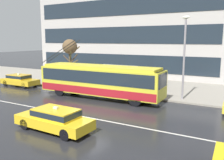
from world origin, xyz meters
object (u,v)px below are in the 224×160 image
Objects in this scene: taxi_oncoming_near at (55,118)px; pedestrian_at_shelter at (120,74)px; trolleybus at (100,80)px; bus_shelter at (117,72)px; street_tree_bare at (70,48)px; taxi_queued_behind_bus at (20,80)px; pedestrian_walking_past at (151,75)px; pedestrian_approaching_curb at (91,70)px; street_lamp at (184,51)px.

taxi_oncoming_near is 10.82m from pedestrian_at_shelter.
bus_shelter is (-0.04, 3.18, 0.40)m from trolleybus.
street_tree_bare is (-7.43, 5.09, 2.51)m from trolleybus.
trolleybus reaches higher than taxi_oncoming_near.
taxi_queued_behind_bus is 6.72m from street_tree_bare.
pedestrian_at_shelter is (-1.49, 10.65, 1.12)m from taxi_oncoming_near.
pedestrian_walking_past is at bearing 85.18° from taxi_oncoming_near.
street_tree_bare reaches higher than pedestrian_approaching_curb.
pedestrian_walking_past is at bearing -3.86° from street_tree_bare.
street_lamp is (6.57, 2.44, 2.57)m from trolleybus.
trolleybus is 2.72× the size of taxi_queued_behind_bus.
taxi_queued_behind_bus is 0.88× the size of street_tree_bare.
taxi_queued_behind_bus is at bearing -150.21° from pedestrian_approaching_curb.
bus_shelter is at bearing -158.53° from pedestrian_walking_past.
street_tree_bare is at bearing 163.61° from pedestrian_at_shelter.
street_tree_bare reaches higher than pedestrian_at_shelter.
street_tree_bare is at bearing 169.26° from street_lamp.
street_lamp is at bearing -28.82° from pedestrian_walking_past.
trolleybus is at bearing -47.74° from pedestrian_approaching_curb.
pedestrian_walking_past is at bearing 16.57° from taxi_queued_behind_bus.
pedestrian_walking_past reaches higher than taxi_oncoming_near.
trolleybus is 2.82m from pedestrian_at_shelter.
trolleybus is 5.33m from pedestrian_walking_past.
trolleybus is 7.46m from street_lamp.
street_tree_bare is at bearing 165.52° from bus_shelter.
taxi_oncoming_near is 13.50m from pedestrian_approaching_curb.
trolleybus is at bearing -124.60° from pedestrian_walking_past.
trolleybus is 1.77× the size of street_lamp.
trolleybus is 10.75m from taxi_queued_behind_bus.
street_tree_bare reaches higher than trolleybus.
pedestrian_walking_past is at bearing 1.31° from pedestrian_approaching_curb.
bus_shelter is at bearing -14.48° from street_tree_bare.
taxi_oncoming_near is 11.33m from bus_shelter.
pedestrian_at_shelter is 0.41× the size of street_tree_bare.
trolleybus is at bearing -1.61° from taxi_queued_behind_bus.
pedestrian_walking_past is (2.52, 1.63, -0.14)m from pedestrian_at_shelter.
pedestrian_at_shelter is at bearing 12.36° from taxi_queued_behind_bus.
trolleybus is 2.60× the size of taxi_oncoming_near.
pedestrian_at_shelter reaches higher than taxi_oncoming_near.
taxi_oncoming_near is at bearing -79.64° from bus_shelter.
taxi_oncoming_near is at bearing -94.82° from pedestrian_walking_past.
trolleybus is 3.07× the size of bus_shelter.
taxi_oncoming_near is 1.18× the size of bus_shelter.
trolleybus is 2.40× the size of street_tree_bare.
street_lamp reaches higher than taxi_queued_behind_bus.
street_lamp reaches higher than street_tree_bare.
bus_shelter reaches higher than taxi_oncoming_near.
pedestrian_at_shelter is at bearing -38.21° from bus_shelter.
pedestrian_approaching_curb is (-5.84, 12.13, 1.10)m from taxi_oncoming_near.
pedestrian_walking_past is at bearing 32.86° from pedestrian_at_shelter.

